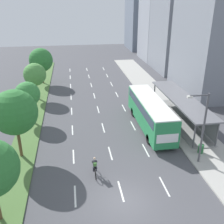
% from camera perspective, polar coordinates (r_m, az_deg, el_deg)
% --- Properties ---
extents(ground_plane, '(140.00, 140.00, 0.00)m').
position_cam_1_polar(ground_plane, '(20.18, 2.57, -18.88)').
color(ground_plane, '#4C4C51').
extents(median_strip, '(2.60, 52.00, 0.12)m').
position_cam_1_polar(median_strip, '(37.46, -16.25, 1.43)').
color(median_strip, '#4C7038').
rests_on(median_strip, ground).
extents(sidewalk_right, '(4.50, 52.00, 0.15)m').
position_cam_1_polar(sidewalk_right, '(39.12, 10.11, 3.01)').
color(sidewalk_right, '#ADAAA3').
rests_on(sidewalk_right, ground).
extents(lane_divider_left, '(0.14, 45.59, 0.01)m').
position_cam_1_polar(lane_divider_left, '(34.63, -8.83, 0.19)').
color(lane_divider_left, white).
rests_on(lane_divider_left, ground).
extents(lane_divider_center, '(0.14, 45.59, 0.01)m').
position_cam_1_polar(lane_divider_center, '(34.77, -3.06, 0.55)').
color(lane_divider_center, white).
rests_on(lane_divider_center, ground).
extents(lane_divider_right, '(0.14, 45.59, 0.01)m').
position_cam_1_polar(lane_divider_right, '(35.26, 2.60, 0.90)').
color(lane_divider_right, white).
rests_on(lane_divider_right, ground).
extents(bus_shelter, '(2.90, 13.49, 2.86)m').
position_cam_1_polar(bus_shelter, '(31.83, 15.23, 1.09)').
color(bus_shelter, gray).
rests_on(bus_shelter, sidewalk_right).
extents(bus, '(2.54, 11.29, 3.37)m').
position_cam_1_polar(bus, '(29.44, 8.37, 0.27)').
color(bus, '#28844C').
rests_on(bus, ground).
extents(cyclist, '(0.46, 1.82, 1.71)m').
position_cam_1_polar(cyclist, '(22.07, -3.76, -11.99)').
color(cyclist, black).
rests_on(cyclist, ground).
extents(median_tree_second, '(4.01, 4.01, 6.43)m').
position_cam_1_polar(median_tree_second, '(24.14, -20.53, -0.08)').
color(median_tree_second, brown).
rests_on(median_tree_second, median_strip).
extents(median_tree_third, '(2.91, 2.91, 4.82)m').
position_cam_1_polar(median_tree_third, '(31.56, -18.02, 3.69)').
color(median_tree_third, brown).
rests_on(median_tree_third, median_strip).
extents(median_tree_fourth, '(3.18, 3.18, 5.21)m').
position_cam_1_polar(median_tree_fourth, '(38.74, -16.54, 7.86)').
color(median_tree_fourth, brown).
rests_on(median_tree_fourth, median_strip).
extents(median_tree_fifth, '(3.94, 3.94, 5.96)m').
position_cam_1_polar(median_tree_fifth, '(46.02, -15.30, 10.90)').
color(median_tree_fifth, brown).
rests_on(median_tree_fifth, median_strip).
extents(streetlight, '(1.91, 0.24, 6.50)m').
position_cam_1_polar(streetlight, '(23.22, 19.13, -2.55)').
color(streetlight, '#4C4C51').
rests_on(streetlight, sidewalk_right).
extents(trash_bin, '(0.52, 0.52, 0.85)m').
position_cam_1_polar(trash_bin, '(26.24, 18.87, -7.61)').
color(trash_bin, '#286B38').
rests_on(trash_bin, sidewalk_right).
extents(building_near_right, '(8.26, 12.73, 19.82)m').
position_cam_1_polar(building_near_right, '(42.32, 21.69, 17.06)').
color(building_near_right, gray).
rests_on(building_near_right, ground).
extents(building_mid_right, '(6.01, 12.78, 25.27)m').
position_cam_1_polar(building_mid_right, '(55.05, 13.24, 22.07)').
color(building_mid_right, gray).
rests_on(building_mid_right, ground).
extents(building_far_right, '(10.89, 9.43, 20.50)m').
position_cam_1_polar(building_far_right, '(65.08, 11.84, 20.23)').
color(building_far_right, '#8E939E').
rests_on(building_far_right, ground).
extents(building_tall_right, '(7.62, 11.19, 23.69)m').
position_cam_1_polar(building_tall_right, '(78.40, 6.67, 22.22)').
color(building_tall_right, slate).
rests_on(building_tall_right, ground).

